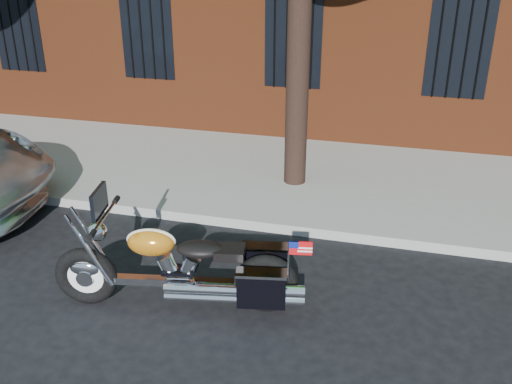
# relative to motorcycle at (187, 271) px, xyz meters

# --- Properties ---
(ground) EXTENTS (120.00, 120.00, 0.00)m
(ground) POSITION_rel_motorcycle_xyz_m (0.03, 0.70, -0.50)
(ground) COLOR black
(ground) RESTS_ON ground
(curb) EXTENTS (40.00, 0.16, 0.15)m
(curb) POSITION_rel_motorcycle_xyz_m (0.03, 2.08, -0.42)
(curb) COLOR gray
(curb) RESTS_ON ground
(sidewalk) EXTENTS (40.00, 3.60, 0.15)m
(sidewalk) POSITION_rel_motorcycle_xyz_m (0.03, 3.96, -0.42)
(sidewalk) COLOR gray
(sidewalk) RESTS_ON ground
(motorcycle) EXTENTS (2.94, 1.14, 1.47)m
(motorcycle) POSITION_rel_motorcycle_xyz_m (0.00, 0.00, 0.00)
(motorcycle) COLOR black
(motorcycle) RESTS_ON ground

